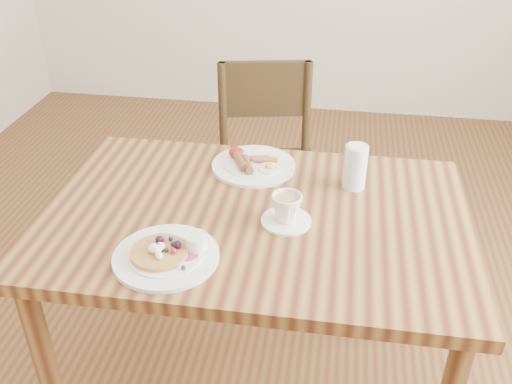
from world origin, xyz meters
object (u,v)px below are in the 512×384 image
(breakfast_plate, at_px, (252,164))
(water_glass, at_px, (355,167))
(dining_table, at_px, (256,241))
(pancake_plate, at_px, (168,254))
(teacup_saucer, at_px, (286,210))
(chair_far, at_px, (266,160))

(breakfast_plate, xyz_separation_m, water_glass, (0.32, -0.07, 0.06))
(dining_table, distance_m, pancake_plate, 0.32)
(dining_table, relative_size, breakfast_plate, 4.44)
(teacup_saucer, height_order, water_glass, water_glass)
(pancake_plate, height_order, breakfast_plate, pancake_plate)
(pancake_plate, distance_m, water_glass, 0.63)
(chair_far, xyz_separation_m, breakfast_plate, (0.03, -0.52, 0.27))
(pancake_plate, bearing_deg, chair_far, 84.07)
(dining_table, height_order, teacup_saucer, teacup_saucer)
(dining_table, xyz_separation_m, chair_far, (-0.08, 0.78, -0.16))
(chair_far, xyz_separation_m, pancake_plate, (-0.11, -1.02, 0.27))
(dining_table, xyz_separation_m, breakfast_plate, (-0.05, 0.26, 0.11))
(dining_table, bearing_deg, chair_far, 96.00)
(breakfast_plate, xyz_separation_m, teacup_saucer, (0.14, -0.29, 0.03))
(chair_far, distance_m, water_glass, 0.76)
(dining_table, height_order, breakfast_plate, breakfast_plate)
(breakfast_plate, bearing_deg, teacup_saucer, -63.66)
(dining_table, relative_size, pancake_plate, 4.44)
(pancake_plate, height_order, water_glass, water_glass)
(chair_far, bearing_deg, water_glass, 109.37)
(breakfast_plate, bearing_deg, pancake_plate, -105.03)
(water_glass, bearing_deg, pancake_plate, -136.91)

